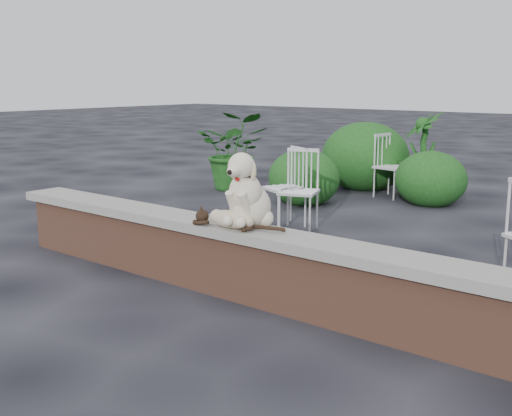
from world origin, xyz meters
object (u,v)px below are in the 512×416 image
Objects in this scene: chair_b at (285,187)px; dog at (250,188)px; potted_plant_b at (423,154)px; chair_a at (299,190)px; chair_e at (392,166)px; potted_plant_a at (235,151)px; cat at (230,218)px.

dog is at bearing -34.70° from chair_b.
chair_a is at bearing -92.86° from potted_plant_b.
dog is 4.88m from chair_e.
dog is 5.12m from potted_plant_a.
chair_b is 0.74× the size of potted_plant_b.
chair_a is at bearing -34.57° from potted_plant_a.
potted_plant_a is at bearing 124.88° from dog.
chair_b is (-1.28, 2.21, -0.42)m from dog.
cat is 0.99× the size of chair_b.
chair_e reaches higher than cat.
chair_b is (-0.26, 0.08, 0.00)m from chair_a.
chair_a is 1.00× the size of chair_b.
cat is 5.17m from potted_plant_a.
potted_plant_b is (0.15, 3.01, 0.17)m from chair_a.
chair_e is (-1.16, 4.72, -0.42)m from dog.
potted_plant_a is at bearing 123.10° from cat.
chair_a is 1.00× the size of chair_e.
chair_b is at bearing -98.00° from potted_plant_b.
potted_plant_b is (0.29, 0.42, 0.17)m from chair_e.
dog is 5.22m from potted_plant_b.
dog reaches higher than cat.
potted_plant_a is 0.98× the size of potted_plant_b.
dog is 0.49× the size of potted_plant_a.
chair_e is at bearing 95.12° from cat.
potted_plant_a is at bearing -152.27° from potted_plant_b.
chair_a and chair_e have the same top height.
chair_b is (-0.13, -2.51, 0.00)m from chair_e.
dog is at bearing -47.79° from potted_plant_a.
cat is 0.99× the size of chair_a.
dog is at bearing -80.40° from potted_plant_b.
cat is 4.99m from chair_e.
potted_plant_b reaches higher than chair_a.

